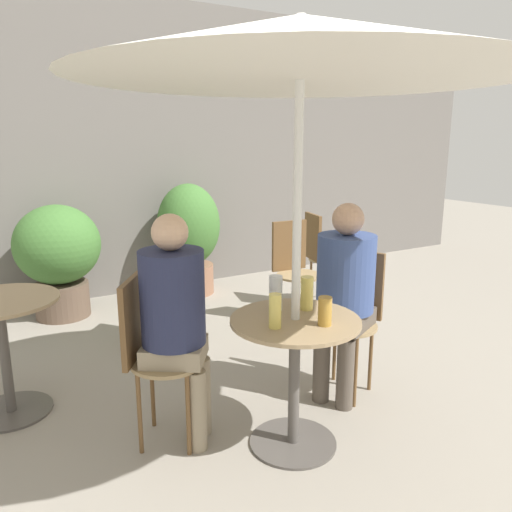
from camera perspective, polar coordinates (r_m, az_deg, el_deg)
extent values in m
plane|color=gray|center=(2.83, 5.34, -21.74)|extent=(20.00, 20.00, 0.00)
cube|color=slate|center=(5.36, -15.76, 11.50)|extent=(10.00, 0.06, 3.00)
cylinder|color=#514C47|center=(2.91, 4.24, -20.43)|extent=(0.47, 0.47, 0.01)
cylinder|color=#514C47|center=(2.73, 4.37, -14.31)|extent=(0.06, 0.06, 0.69)
cylinder|color=#997F5B|center=(2.59, 4.51, -7.38)|extent=(0.68, 0.68, 0.02)
cylinder|color=#514C47|center=(3.51, -26.13, -15.62)|extent=(0.47, 0.47, 0.01)
cylinder|color=#514C47|center=(3.36, -26.75, -10.34)|extent=(0.06, 0.06, 0.69)
cylinder|color=#997F56|center=(3.25, 10.25, -7.82)|extent=(0.39, 0.39, 0.02)
cylinder|color=brown|center=(3.41, 12.96, -11.25)|extent=(0.02, 0.02, 0.46)
cylinder|color=brown|center=(3.49, 8.98, -10.43)|extent=(0.02, 0.02, 0.46)
cylinder|color=brown|center=(3.19, 11.30, -12.93)|extent=(0.02, 0.02, 0.46)
cylinder|color=brown|center=(3.28, 7.08, -11.99)|extent=(0.02, 0.02, 0.46)
cube|color=brown|center=(3.33, 11.62, -3.13)|extent=(0.18, 0.31, 0.44)
cylinder|color=#997F56|center=(2.75, -10.07, -11.78)|extent=(0.39, 0.39, 0.02)
cylinder|color=brown|center=(3.00, -11.76, -14.72)|extent=(0.02, 0.02, 0.46)
cylinder|color=brown|center=(2.79, -13.16, -17.14)|extent=(0.02, 0.02, 0.46)
cylinder|color=brown|center=(2.95, -6.78, -15.06)|extent=(0.02, 0.02, 0.46)
cylinder|color=brown|center=(2.73, -7.76, -17.59)|extent=(0.02, 0.02, 0.46)
cube|color=brown|center=(2.71, -13.94, -7.09)|extent=(0.21, 0.30, 0.44)
cylinder|color=#997F56|center=(4.96, 8.30, -0.33)|extent=(0.39, 0.39, 0.02)
cylinder|color=brown|center=(5.08, 6.29, -2.71)|extent=(0.02, 0.02, 0.46)
cylinder|color=brown|center=(4.86, 7.50, -3.50)|extent=(0.02, 0.02, 0.46)
cylinder|color=brown|center=(5.19, 8.87, -2.46)|extent=(0.02, 0.02, 0.46)
cylinder|color=brown|center=(4.97, 10.18, -3.22)|extent=(0.02, 0.02, 0.46)
cube|color=brown|center=(4.84, 6.50, 2.19)|extent=(0.10, 0.33, 0.44)
cylinder|color=#997F56|center=(4.07, -12.24, -3.52)|extent=(0.39, 0.39, 0.02)
cylinder|color=brown|center=(3.99, -11.11, -7.43)|extent=(0.02, 0.02, 0.46)
cylinder|color=brown|center=(4.21, -9.79, -6.25)|extent=(0.02, 0.02, 0.46)
cylinder|color=brown|center=(4.09, -14.45, -7.09)|extent=(0.02, 0.02, 0.46)
cylinder|color=brown|center=(4.31, -12.98, -5.95)|extent=(0.02, 0.02, 0.46)
cube|color=brown|center=(3.95, -10.05, -0.47)|extent=(0.24, 0.27, 0.44)
cylinder|color=#997F56|center=(4.34, 4.95, -2.23)|extent=(0.39, 0.39, 0.02)
cylinder|color=brown|center=(4.58, 5.42, -4.52)|extent=(0.02, 0.02, 0.46)
cylinder|color=brown|center=(4.45, 2.62, -4.99)|extent=(0.02, 0.02, 0.46)
cylinder|color=brown|center=(4.37, 7.20, -5.42)|extent=(0.02, 0.02, 0.46)
cylinder|color=brown|center=(4.24, 4.31, -5.95)|extent=(0.02, 0.02, 0.46)
cube|color=brown|center=(4.43, 3.81, 1.21)|extent=(0.34, 0.05, 0.44)
cylinder|color=brown|center=(3.23, 7.49, -12.50)|extent=(0.11, 0.11, 0.45)
cylinder|color=brown|center=(3.17, 10.16, -13.10)|extent=(0.11, 0.11, 0.45)
cube|color=brown|center=(3.19, 10.01, -6.98)|extent=(0.44, 0.42, 0.11)
cylinder|color=#384C84|center=(3.10, 10.23, -1.93)|extent=(0.36, 0.36, 0.48)
sphere|color=tan|center=(3.03, 10.49, 4.18)|extent=(0.19, 0.19, 0.19)
cylinder|color=gray|center=(2.77, -6.73, -17.12)|extent=(0.10, 0.10, 0.45)
cylinder|color=gray|center=(2.90, -6.20, -15.62)|extent=(0.10, 0.10, 0.45)
cube|color=gray|center=(2.72, -9.29, -10.68)|extent=(0.42, 0.41, 0.10)
cylinder|color=#232847|center=(2.61, -9.53, -4.69)|extent=(0.34, 0.34, 0.50)
sphere|color=#DBAD89|center=(2.53, -9.82, 2.70)|extent=(0.19, 0.19, 0.19)
cylinder|color=#DBC65B|center=(2.44, 2.20, -6.30)|extent=(0.06, 0.06, 0.17)
cylinder|color=#B28433|center=(2.50, 7.89, -6.27)|extent=(0.07, 0.07, 0.15)
cylinder|color=#DBC65B|center=(2.70, 5.84, -4.25)|extent=(0.07, 0.07, 0.18)
cylinder|color=silver|center=(2.67, 2.20, -4.28)|extent=(0.07, 0.07, 0.19)
cylinder|color=brown|center=(5.00, -21.24, -4.65)|extent=(0.49, 0.49, 0.32)
ellipsoid|color=#427533|center=(4.87, -21.76, 1.23)|extent=(0.76, 0.76, 0.73)
cylinder|color=#93664C|center=(5.40, -7.51, -2.57)|extent=(0.50, 0.50, 0.31)
ellipsoid|color=#427533|center=(5.27, -7.70, 3.56)|extent=(0.65, 0.65, 0.86)
cylinder|color=silver|center=(2.48, 4.66, 0.68)|extent=(0.04, 0.04, 2.17)
cone|color=silver|center=(2.46, 5.11, 22.67)|extent=(2.15, 2.15, 0.28)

